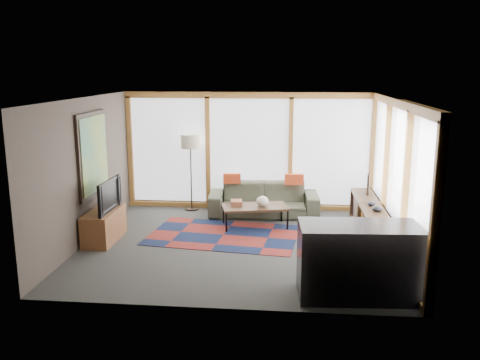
# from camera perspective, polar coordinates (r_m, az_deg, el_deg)

# --- Properties ---
(ground) EXTENTS (5.50, 5.50, 0.00)m
(ground) POSITION_cam_1_polar(r_m,az_deg,el_deg) (9.21, -0.24, -7.24)
(ground) COLOR #323230
(ground) RESTS_ON ground
(room_envelope) EXTENTS (5.52, 5.02, 2.62)m
(room_envelope) POSITION_cam_1_polar(r_m,az_deg,el_deg) (9.32, 3.12, 2.80)
(room_envelope) COLOR #453934
(room_envelope) RESTS_ON ground
(rug) EXTENTS (2.95, 2.09, 0.01)m
(rug) POSITION_cam_1_polar(r_m,az_deg,el_deg) (9.69, -1.85, -6.18)
(rug) COLOR maroon
(rug) RESTS_ON ground
(sofa) EXTENTS (2.37, 1.03, 0.68)m
(sofa) POSITION_cam_1_polar(r_m,az_deg,el_deg) (10.92, 2.67, -2.21)
(sofa) COLOR #3B3C2C
(sofa) RESTS_ON ground
(pillow_left) EXTENTS (0.39, 0.16, 0.21)m
(pillow_left) POSITION_cam_1_polar(r_m,az_deg,el_deg) (10.91, -0.91, 0.19)
(pillow_left) COLOR #BD3D1A
(pillow_left) RESTS_ON sofa
(pillow_right) EXTENTS (0.41, 0.14, 0.22)m
(pillow_right) POSITION_cam_1_polar(r_m,az_deg,el_deg) (10.86, 6.10, 0.09)
(pillow_right) COLOR #BD3D1A
(pillow_right) RESTS_ON sofa
(floor_lamp) EXTENTS (0.43, 0.43, 1.69)m
(floor_lamp) POSITION_cam_1_polar(r_m,az_deg,el_deg) (11.26, -5.52, 0.84)
(floor_lamp) COLOR #2E2118
(floor_lamp) RESTS_ON ground
(coffee_table) EXTENTS (1.39, 0.91, 0.43)m
(coffee_table) POSITION_cam_1_polar(r_m,az_deg,el_deg) (10.15, 1.70, -4.09)
(coffee_table) COLOR #341F16
(coffee_table) RESTS_ON ground
(book_stack) EXTENTS (0.25, 0.30, 0.09)m
(book_stack) POSITION_cam_1_polar(r_m,az_deg,el_deg) (10.15, -0.39, -2.55)
(book_stack) COLOR brown
(book_stack) RESTS_ON coffee_table
(vase) EXTENTS (0.28, 0.28, 0.21)m
(vase) POSITION_cam_1_polar(r_m,az_deg,el_deg) (10.03, 2.53, -2.40)
(vase) COLOR beige
(vase) RESTS_ON coffee_table
(bookshelf) EXTENTS (0.45, 2.46, 0.62)m
(bookshelf) POSITION_cam_1_polar(r_m,az_deg,el_deg) (9.97, 14.32, -4.22)
(bookshelf) COLOR #341F16
(bookshelf) RESTS_ON ground
(bowl_a) EXTENTS (0.20, 0.20, 0.09)m
(bowl_a) POSITION_cam_1_polar(r_m,az_deg,el_deg) (9.35, 15.16, -3.12)
(bowl_a) COLOR black
(bowl_a) RESTS_ON bookshelf
(bowl_b) EXTENTS (0.18, 0.18, 0.08)m
(bowl_b) POSITION_cam_1_polar(r_m,az_deg,el_deg) (9.69, 14.56, -2.58)
(bowl_b) COLOR black
(bowl_b) RESTS_ON bookshelf
(shelf_picture) EXTENTS (0.10, 0.32, 0.41)m
(shelf_picture) POSITION_cam_1_polar(r_m,az_deg,el_deg) (10.55, 14.22, -0.42)
(shelf_picture) COLOR black
(shelf_picture) RESTS_ON bookshelf
(tv_console) EXTENTS (0.47, 1.14, 0.57)m
(tv_console) POSITION_cam_1_polar(r_m,az_deg,el_deg) (9.65, -15.01, -4.95)
(tv_console) COLOR brown
(tv_console) RESTS_ON ground
(television) EXTENTS (0.16, 1.01, 0.58)m
(television) POSITION_cam_1_polar(r_m,az_deg,el_deg) (9.48, -14.99, -1.67)
(television) COLOR black
(television) RESTS_ON tv_console
(bar_counter) EXTENTS (1.67, 0.86, 1.03)m
(bar_counter) POSITION_cam_1_polar(r_m,az_deg,el_deg) (7.23, 13.15, -8.86)
(bar_counter) COLOR black
(bar_counter) RESTS_ON ground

